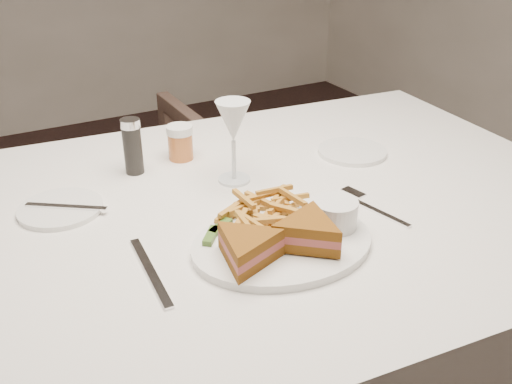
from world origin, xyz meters
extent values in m
cube|color=silver|center=(0.38, -0.16, 0.38)|extent=(1.54, 1.10, 0.75)
imported|color=#4C372E|center=(0.31, 0.65, 0.36)|extent=(0.69, 0.65, 0.71)
ellipsoid|color=white|center=(0.37, -0.33, 0.76)|extent=(0.34, 0.28, 0.01)
cube|color=silver|center=(0.15, -0.29, 0.75)|extent=(0.03, 0.21, 0.00)
cylinder|color=white|center=(0.06, -0.01, 0.76)|extent=(0.16, 0.16, 0.01)
cylinder|color=white|center=(0.72, -0.06, 0.76)|extent=(0.16, 0.16, 0.01)
cylinder|color=black|center=(0.24, 0.08, 0.81)|extent=(0.04, 0.04, 0.12)
cylinder|color=#B8622C|center=(0.36, 0.10, 0.79)|extent=(0.06, 0.06, 0.08)
cube|color=#3E6122|center=(0.29, -0.25, 0.77)|extent=(0.06, 0.04, 0.01)
cube|color=#3E6122|center=(0.27, -0.26, 0.77)|extent=(0.05, 0.05, 0.01)
cylinder|color=white|center=(0.48, -0.33, 0.79)|extent=(0.08, 0.08, 0.05)
camera|label=1|loc=(-0.07, -1.03, 1.29)|focal=40.00mm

